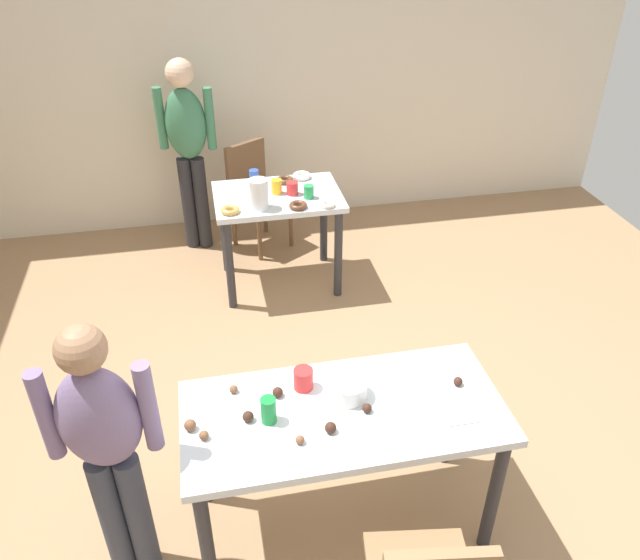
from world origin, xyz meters
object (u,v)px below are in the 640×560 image
(dining_table_far, at_px, (278,211))
(person_adult_far, at_px, (188,140))
(dining_table_near, at_px, (344,427))
(person_girl_near, at_px, (105,441))
(soda_can, at_px, (269,410))
(pitcher_far, at_px, (259,194))
(mixing_bowl, at_px, (348,389))
(chair_far_table, at_px, (255,189))

(dining_table_far, height_order, person_adult_far, person_adult_far)
(dining_table_near, height_order, person_adult_far, person_adult_far)
(person_girl_near, distance_m, soda_can, 0.65)
(dining_table_far, bearing_deg, dining_table_near, -90.73)
(dining_table_near, relative_size, person_adult_far, 0.89)
(dining_table_far, distance_m, person_adult_far, 0.98)
(dining_table_near, distance_m, pitcher_far, 2.01)
(dining_table_far, relative_size, mixing_bowl, 5.37)
(dining_table_far, distance_m, soda_can, 2.23)
(chair_far_table, xyz_separation_m, person_adult_far, (-0.49, 0.04, 0.44))
(dining_table_near, height_order, chair_far_table, chair_far_table)
(dining_table_far, bearing_deg, person_girl_near, -114.20)
(chair_far_table, bearing_deg, dining_table_far, -81.16)
(person_adult_far, height_order, pitcher_far, person_adult_far)
(person_adult_far, bearing_deg, pitcher_far, -63.92)
(soda_can, bearing_deg, person_adult_far, 94.84)
(mixing_bowl, bearing_deg, person_adult_far, 102.12)
(person_adult_far, relative_size, soda_can, 12.81)
(mixing_bowl, bearing_deg, chair_far_table, 92.31)
(dining_table_near, distance_m, dining_table_far, 2.20)
(person_girl_near, height_order, mixing_bowl, person_girl_near)
(mixing_bowl, bearing_deg, dining_table_far, 90.24)
(soda_can, distance_m, pitcher_far, 2.01)
(dining_table_near, height_order, dining_table_far, same)
(dining_table_far, xyz_separation_m, mixing_bowl, (0.01, -2.12, 0.18))
(dining_table_far, relative_size, soda_can, 7.47)
(dining_table_far, bearing_deg, person_adult_far, 130.12)
(dining_table_near, height_order, person_girl_near, person_girl_near)
(dining_table_near, relative_size, dining_table_far, 1.53)
(person_girl_near, height_order, soda_can, person_girl_near)
(chair_far_table, distance_m, person_girl_near, 3.05)
(dining_table_near, bearing_deg, chair_far_table, 91.51)
(person_adult_far, height_order, soda_can, person_adult_far)
(dining_table_far, relative_size, person_girl_near, 0.67)
(person_girl_near, relative_size, soda_can, 11.22)
(dining_table_near, distance_m, soda_can, 0.36)
(person_girl_near, height_order, person_adult_far, person_adult_far)
(dining_table_near, distance_m, person_adult_far, 2.97)
(dining_table_near, xyz_separation_m, dining_table_far, (0.03, 2.19, -0.03))
(chair_far_table, bearing_deg, pitcher_far, -93.28)
(dining_table_far, distance_m, chair_far_table, 0.68)
(person_adult_far, distance_m, soda_can, 2.92)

